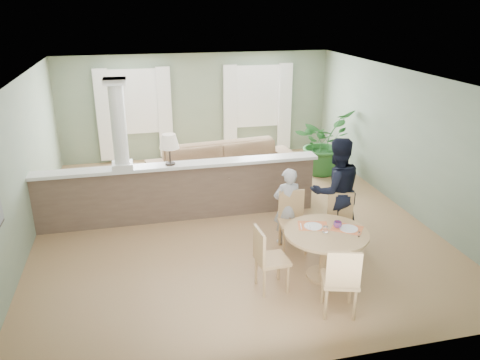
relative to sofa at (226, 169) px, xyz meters
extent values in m
plane|color=tan|center=(-0.24, -1.46, -0.49)|extent=(8.00, 8.00, 0.00)
cube|color=gray|center=(-0.24, 2.54, 0.86)|extent=(7.00, 0.02, 2.70)
cube|color=gray|center=(-3.74, -1.46, 0.86)|extent=(0.02, 8.00, 2.70)
cube|color=gray|center=(3.26, -1.46, 0.86)|extent=(0.02, 8.00, 2.70)
cube|color=gray|center=(-0.24, -5.46, 0.86)|extent=(7.00, 0.02, 2.70)
cube|color=white|center=(-0.24, -1.46, 2.21)|extent=(7.00, 8.00, 0.02)
cube|color=white|center=(-1.84, 2.51, 1.06)|extent=(1.10, 0.02, 1.50)
cube|color=white|center=(-1.84, 2.48, 1.06)|extent=(1.22, 0.04, 1.62)
cube|color=white|center=(1.36, 2.51, 1.06)|extent=(1.10, 0.02, 1.50)
cube|color=white|center=(1.36, 2.48, 1.06)|extent=(1.22, 0.04, 1.62)
cube|color=silver|center=(-2.59, 2.42, 0.76)|extent=(0.35, 0.10, 2.30)
cube|color=silver|center=(-1.09, 2.42, 0.76)|extent=(0.35, 0.10, 2.30)
cube|color=silver|center=(0.61, 2.42, 0.76)|extent=(0.35, 0.10, 2.30)
cube|color=silver|center=(2.11, 2.42, 0.76)|extent=(0.35, 0.10, 2.30)
cube|color=brown|center=(-1.14, -1.26, 0.04)|extent=(5.20, 0.22, 1.05)
cube|color=white|center=(-1.14, -1.26, 0.59)|extent=(5.32, 0.36, 0.06)
cube|color=white|center=(-2.14, -1.26, 0.67)|extent=(0.36, 0.36, 0.10)
cylinder|color=white|center=(-2.14, -1.26, 1.42)|extent=(0.26, 0.26, 1.39)
cube|color=white|center=(-2.14, -1.26, 2.16)|extent=(0.38, 0.38, 0.10)
cylinder|color=black|center=(-1.29, -1.26, 0.64)|extent=(0.18, 0.18, 0.03)
cylinder|color=black|center=(-1.29, -1.26, 0.79)|extent=(0.03, 0.03, 0.28)
cone|color=#F5E4CA|center=(-1.29, -1.26, 1.06)|extent=(0.36, 0.36, 0.26)
imported|color=#987153|center=(0.00, 0.00, 0.00)|extent=(3.46, 1.68, 0.97)
imported|color=#286529|center=(2.46, 0.55, 0.27)|extent=(1.81, 1.78, 1.52)
cylinder|color=tan|center=(0.73, -3.77, -0.47)|extent=(0.52, 0.52, 0.04)
cylinder|color=tan|center=(0.73, -3.77, -0.11)|extent=(0.14, 0.14, 0.67)
cylinder|color=tan|center=(0.73, -3.77, 0.24)|extent=(1.24, 1.24, 0.04)
cube|color=#D94A30|center=(0.61, -3.54, 0.27)|extent=(0.51, 0.43, 0.01)
cube|color=#D94A30|center=(1.07, -3.74, 0.27)|extent=(0.54, 0.52, 0.01)
cylinder|color=white|center=(0.60, -3.57, 0.27)|extent=(0.27, 0.27, 0.01)
cylinder|color=white|center=(1.09, -3.76, 0.27)|extent=(0.27, 0.27, 0.01)
cylinder|color=white|center=(0.71, -3.78, 0.31)|extent=(0.08, 0.08, 0.09)
cube|color=silver|center=(0.53, -3.60, 0.28)|extent=(0.06, 0.18, 0.00)
cube|color=silver|center=(0.43, -3.53, 0.27)|extent=(0.07, 0.21, 0.00)
cylinder|color=white|center=(1.13, -4.01, 0.30)|extent=(0.04, 0.04, 0.07)
cylinder|color=silver|center=(1.13, -4.01, 0.34)|extent=(0.04, 0.04, 0.01)
imported|color=#2746BA|center=(0.95, -3.67, 0.31)|extent=(0.15, 0.15, 0.10)
cube|color=tan|center=(0.54, -2.88, -0.01)|extent=(0.50, 0.50, 0.05)
cylinder|color=tan|center=(0.34, -3.04, -0.26)|extent=(0.04, 0.04, 0.46)
cylinder|color=tan|center=(0.70, -3.09, -0.26)|extent=(0.04, 0.04, 0.46)
cylinder|color=tan|center=(0.38, -2.68, -0.26)|extent=(0.04, 0.04, 0.46)
cylinder|color=tan|center=(0.74, -2.72, -0.26)|extent=(0.04, 0.04, 0.46)
cube|color=tan|center=(0.56, -2.68, 0.26)|extent=(0.43, 0.09, 0.49)
cube|color=tan|center=(1.28, -3.15, -0.01)|extent=(0.54, 0.54, 0.05)
cylinder|color=tan|center=(1.06, -3.28, -0.26)|extent=(0.04, 0.04, 0.45)
cylinder|color=tan|center=(1.41, -3.37, -0.26)|extent=(0.04, 0.04, 0.45)
cylinder|color=tan|center=(1.14, -2.93, -0.26)|extent=(0.04, 0.04, 0.45)
cylinder|color=tan|center=(1.49, -3.02, -0.26)|extent=(0.04, 0.04, 0.45)
cube|color=tan|center=(1.32, -2.96, 0.25)|extent=(0.42, 0.14, 0.49)
cube|color=tan|center=(0.58, -4.62, 0.00)|extent=(0.57, 0.57, 0.05)
cylinder|color=tan|center=(0.81, -4.49, -0.25)|extent=(0.04, 0.04, 0.47)
cylinder|color=tan|center=(0.46, -4.39, -0.25)|extent=(0.04, 0.04, 0.47)
cylinder|color=tan|center=(0.71, -4.85, -0.25)|extent=(0.04, 0.04, 0.47)
cylinder|color=tan|center=(0.35, -4.74, -0.25)|extent=(0.04, 0.04, 0.47)
cube|color=tan|center=(0.52, -4.82, 0.28)|extent=(0.43, 0.17, 0.50)
cube|color=tan|center=(-0.12, -3.89, -0.02)|extent=(0.47, 0.47, 0.05)
cylinder|color=tan|center=(0.07, -4.06, -0.26)|extent=(0.04, 0.04, 0.45)
cylinder|color=tan|center=(0.04, -3.70, -0.26)|extent=(0.04, 0.04, 0.45)
cylinder|color=tan|center=(-0.29, -4.08, -0.26)|extent=(0.04, 0.04, 0.45)
cylinder|color=tan|center=(-0.31, -3.73, -0.26)|extent=(0.04, 0.04, 0.45)
cube|color=tan|center=(-0.32, -3.91, 0.24)|extent=(0.07, 0.42, 0.48)
imported|color=#ABAAB0|center=(0.52, -2.62, 0.19)|extent=(0.50, 0.34, 1.35)
imported|color=black|center=(1.33, -2.71, 0.44)|extent=(0.93, 0.74, 1.85)
camera|label=1|loc=(-1.88, -9.43, 3.41)|focal=35.00mm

